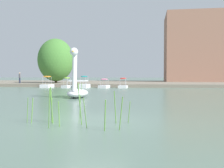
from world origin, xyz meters
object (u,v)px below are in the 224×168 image
(pedal_boat_red, at_px, (123,85))
(pedal_boat_orange, at_px, (47,84))
(pedal_boat_pink, at_px, (104,85))
(person_on_path, at_px, (20,77))
(swan_boat, at_px, (77,88))
(pedal_boat_teal, at_px, (84,84))
(pedal_boat_lime, at_px, (67,85))
(tree_willow_near_path, at_px, (56,60))

(pedal_boat_red, bearing_deg, pedal_boat_orange, 179.95)
(pedal_boat_pink, height_order, person_on_path, person_on_path)
(swan_boat, relative_size, person_on_path, 2.16)
(pedal_boat_red, bearing_deg, pedal_boat_teal, -175.60)
(swan_boat, xyz_separation_m, pedal_boat_teal, (-3.01, 15.67, -0.27))
(pedal_boat_pink, xyz_separation_m, person_on_path, (-14.91, 4.81, 1.01))
(pedal_boat_lime, relative_size, tree_willow_near_path, 0.26)
(person_on_path, bearing_deg, pedal_boat_orange, -35.71)
(swan_boat, distance_m, pedal_boat_orange, 18.27)
(swan_boat, distance_m, pedal_boat_pink, 15.98)
(pedal_boat_red, xyz_separation_m, pedal_boat_pink, (-2.67, -0.12, 0.02))
(pedal_boat_pink, bearing_deg, person_on_path, 162.11)
(pedal_boat_teal, height_order, pedal_boat_orange, pedal_boat_teal)
(pedal_boat_pink, bearing_deg, swan_boat, -89.21)
(pedal_boat_red, distance_m, pedal_boat_teal, 5.48)
(pedal_boat_teal, distance_m, pedal_boat_orange, 5.62)
(pedal_boat_pink, distance_m, person_on_path, 15.70)
(pedal_boat_red, xyz_separation_m, pedal_boat_teal, (-5.46, -0.42, 0.08))
(pedal_boat_pink, height_order, tree_willow_near_path, tree_willow_near_path)
(pedal_boat_teal, xyz_separation_m, pedal_boat_lime, (-2.57, 0.29, -0.04))
(pedal_boat_orange, bearing_deg, pedal_boat_red, -0.05)
(pedal_boat_orange, bearing_deg, pedal_boat_pink, -0.90)
(tree_willow_near_path, bearing_deg, pedal_boat_red, -31.13)
(pedal_boat_teal, bearing_deg, tree_willow_near_path, 131.06)
(pedal_boat_orange, bearing_deg, person_on_path, 144.29)
(swan_boat, bearing_deg, pedal_boat_lime, 109.28)
(swan_boat, distance_m, tree_willow_near_path, 25.77)
(pedal_boat_red, xyz_separation_m, pedal_boat_orange, (-11.07, 0.01, 0.05))
(swan_boat, bearing_deg, pedal_boat_orange, 118.16)
(pedal_boat_red, height_order, tree_willow_near_path, tree_willow_near_path)
(pedal_boat_teal, height_order, pedal_boat_lime, pedal_boat_teal)
(tree_willow_near_path, xyz_separation_m, person_on_path, (-5.28, -2.74, -3.03))
(swan_boat, bearing_deg, person_on_path, 126.06)
(tree_willow_near_path, bearing_deg, pedal_boat_orange, -80.55)
(pedal_boat_orange, bearing_deg, tree_willow_near_path, 99.45)
(pedal_boat_orange, bearing_deg, pedal_boat_lime, -2.64)
(pedal_boat_teal, xyz_separation_m, pedal_boat_orange, (-5.60, 0.43, -0.04))
(pedal_boat_pink, bearing_deg, pedal_boat_orange, 179.10)
(pedal_boat_lime, distance_m, person_on_path, 10.74)
(swan_boat, bearing_deg, tree_willow_near_path, 112.73)
(pedal_boat_pink, relative_size, pedal_boat_orange, 0.91)
(pedal_boat_red, relative_size, tree_willow_near_path, 0.26)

